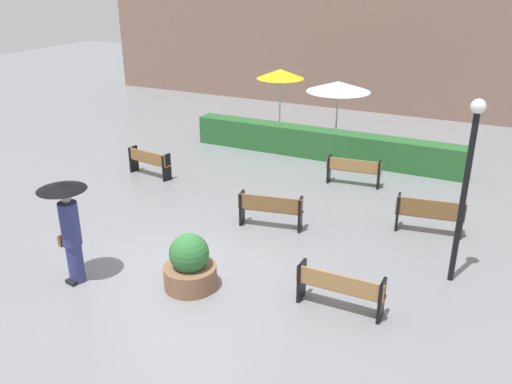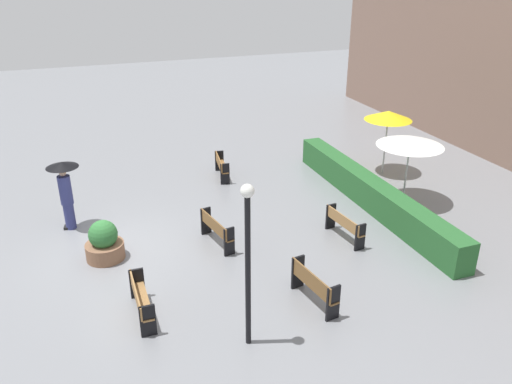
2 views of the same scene
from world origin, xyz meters
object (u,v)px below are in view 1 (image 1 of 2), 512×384
bench_mid_center (270,208)px  bench_back_row (354,169)px  pedestrian_with_umbrella (68,219)px  bench_far_left (149,161)px  bench_far_right (430,213)px  bench_near_right (340,288)px  patio_umbrella_white (339,87)px  lamp_post (467,174)px  patio_umbrella_yellow (280,74)px  planter_pot (190,265)px

bench_mid_center → bench_back_row: bearing=74.4°
bench_back_row → pedestrian_with_umbrella: (-3.63, -7.68, 0.90)m
bench_far_left → bench_far_right: 8.49m
bench_mid_center → bench_near_right: (2.62, -2.61, -0.04)m
bench_mid_center → pedestrian_with_umbrella: 4.84m
bench_far_right → bench_near_right: size_ratio=0.97×
bench_far_right → bench_far_left: bearing=178.4°
bench_far_left → bench_mid_center: (4.90, -1.64, 0.03)m
bench_mid_center → patio_umbrella_white: 7.19m
bench_near_right → lamp_post: (1.76, 2.05, 1.86)m
bench_far_right → patio_umbrella_yellow: (-6.76, 6.40, 1.78)m
bench_far_right → patio_umbrella_white: patio_umbrella_white is taller
bench_near_right → planter_pot: 3.01m
planter_pot → bench_mid_center: bearing=83.9°
patio_umbrella_white → bench_near_right: bearing=-71.4°
planter_pot → patio_umbrella_yellow: bearing=104.5°
pedestrian_with_umbrella → patio_umbrella_white: size_ratio=0.91×
bench_far_left → planter_pot: 6.62m
bench_back_row → planter_pot: planter_pot is taller
planter_pot → lamp_post: 5.70m
pedestrian_with_umbrella → lamp_post: lamp_post is taller
bench_far_left → lamp_post: lamp_post is taller
bench_far_left → bench_mid_center: 5.16m
bench_back_row → pedestrian_with_umbrella: 8.54m
bench_far_left → planter_pot: bearing=-46.4°
lamp_post → patio_umbrella_white: bearing=123.6°
bench_near_right → lamp_post: bearing=49.3°
patio_umbrella_yellow → pedestrian_with_umbrella: bearing=-87.2°
bench_mid_center → bench_far_left: bearing=161.5°
bench_back_row → patio_umbrella_yellow: (-4.21, 4.12, 1.81)m
pedestrian_with_umbrella → lamp_post: size_ratio=0.57×
bench_far_left → lamp_post: 9.72m
bench_far_right → patio_umbrella_white: (-4.19, 5.56, 1.68)m
bench_mid_center → pedestrian_with_umbrella: bearing=-123.0°
bench_far_left → patio_umbrella_yellow: (1.72, 6.17, 1.81)m
bench_back_row → lamp_post: (3.36, -4.24, 1.85)m
bench_mid_center → bench_back_row: (1.03, 3.68, -0.02)m
bench_far_left → bench_far_right: bench_far_right is taller
planter_pot → patio_umbrella_yellow: size_ratio=0.47×
pedestrian_with_umbrella → patio_umbrella_yellow: patio_umbrella_yellow is taller
bench_mid_center → lamp_post: size_ratio=0.43×
pedestrian_with_umbrella → patio_umbrella_yellow: bearing=92.8°
pedestrian_with_umbrella → patio_umbrella_white: (1.99, 10.96, 0.82)m
lamp_post → patio_umbrella_yellow: lamp_post is taller
bench_far_right → lamp_post: bearing=-67.8°
bench_back_row → bench_far_left: bearing=-161.0°
bench_far_right → bench_back_row: bearing=138.3°
planter_pot → lamp_post: size_ratio=0.31×
bench_back_row → patio_umbrella_yellow: patio_umbrella_yellow is taller
bench_far_left → bench_near_right: 8.64m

